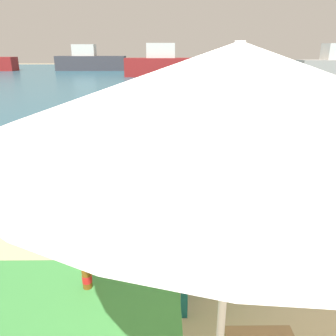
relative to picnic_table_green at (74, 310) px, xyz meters
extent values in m
cube|color=#2D6075|center=(1.31, 29.92, -0.61)|extent=(120.00, 50.00, 0.08)
cube|color=#3D8C42|center=(0.00, 0.00, 0.08)|extent=(1.40, 0.80, 0.06)
cube|color=#3D8C42|center=(-0.64, 0.34, -0.30)|extent=(0.08, 0.08, 0.70)
cube|color=#3D8C42|center=(0.64, 0.34, -0.30)|extent=(0.08, 0.08, 0.70)
cylinder|color=brown|center=(0.08, 0.09, 0.19)|extent=(0.06, 0.06, 0.16)
cone|color=brown|center=(0.08, 0.09, 0.27)|extent=(0.06, 0.06, 0.03)
cylinder|color=brown|center=(0.08, 0.09, 0.32)|extent=(0.03, 0.03, 0.09)
cylinder|color=red|center=(0.08, 0.09, 0.18)|extent=(0.07, 0.07, 0.05)
cylinder|color=gold|center=(0.08, 0.09, 0.37)|extent=(0.03, 0.03, 0.01)
cylinder|color=silver|center=(0.90, -0.36, 0.50)|extent=(0.04, 0.04, 2.30)
cone|color=white|center=(0.90, -0.36, 1.47)|extent=(2.10, 2.10, 0.36)
cube|color=#196066|center=(1.10, 1.09, -0.20)|extent=(1.15, 1.05, 0.05)
cube|color=#196066|center=(1.20, 0.97, 0.08)|extent=(0.94, 0.80, 0.44)
cube|color=#196066|center=(1.43, 1.55, -0.44)|extent=(0.06, 0.06, 0.42)
cube|color=#196066|center=(0.59, 0.84, -0.44)|extent=(0.06, 0.06, 0.42)
cube|color=#196066|center=(1.61, 1.33, -0.44)|extent=(0.06, 0.06, 0.42)
cube|color=#196066|center=(0.77, 0.63, -0.44)|extent=(0.06, 0.06, 0.42)
cylinder|color=tan|center=(4.10, 7.38, -0.47)|extent=(0.34, 0.34, 0.20)
sphere|color=tan|center=(4.10, 7.38, -0.27)|extent=(0.21, 0.21, 0.21)
cube|color=maroon|center=(1.01, 28.36, 0.20)|extent=(7.54, 2.06, 1.54)
cube|color=silver|center=(0.32, 28.36, 1.57)|extent=(2.40, 1.54, 1.20)
cube|color=#38383F|center=(-7.56, 37.36, 0.21)|extent=(7.63, 2.08, 1.56)
cube|color=silver|center=(-8.26, 37.36, 1.60)|extent=(2.43, 1.56, 1.21)
camera|label=1|loc=(0.60, -1.75, 1.62)|focal=35.46mm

